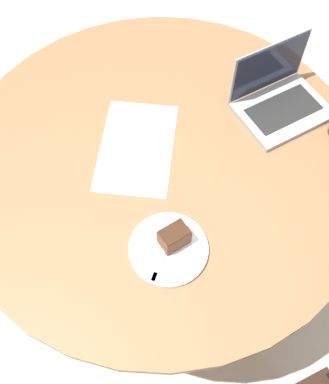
{
  "coord_description": "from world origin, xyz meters",
  "views": [
    {
      "loc": [
        -0.85,
        0.02,
        1.97
      ],
      "look_at": [
        -0.17,
        -0.0,
        0.81
      ],
      "focal_mm": 42.0,
      "sensor_mm": 36.0,
      "label": 1
    }
  ],
  "objects": [
    {
      "name": "ground_plane",
      "position": [
        0.0,
        0.0,
        0.0
      ],
      "size": [
        12.0,
        12.0,
        0.0
      ],
      "primitive_type": "plane",
      "color": "#B7AD9E"
    },
    {
      "name": "dining_table",
      "position": [
        0.0,
        0.0,
        0.63
      ],
      "size": [
        1.35,
        1.35,
        0.77
      ],
      "color": "brown",
      "rests_on": "ground_plane"
    },
    {
      "name": "paper_document",
      "position": [
        0.03,
        0.08,
        0.77
      ],
      "size": [
        0.4,
        0.29,
        0.0
      ],
      "rotation": [
        0.0,
        0.0,
        -0.15
      ],
      "color": "white",
      "rests_on": "dining_table"
    },
    {
      "name": "plate",
      "position": [
        -0.34,
        -0.01,
        0.77
      ],
      "size": [
        0.23,
        0.23,
        0.01
      ],
      "color": "silver",
      "rests_on": "dining_table"
    },
    {
      "name": "cake_slice",
      "position": [
        -0.32,
        -0.03,
        0.81
      ],
      "size": [
        0.09,
        0.1,
        0.06
      ],
      "rotation": [
        0.0,
        0.0,
        2.1
      ],
      "color": "brown",
      "rests_on": "plate"
    },
    {
      "name": "fork",
      "position": [
        -0.38,
        0.01,
        0.78
      ],
      "size": [
        0.17,
        0.08,
        0.0
      ],
      "rotation": [
        0.0,
        0.0,
        9.05
      ],
      "color": "silver",
      "rests_on": "plate"
    },
    {
      "name": "laptop",
      "position": [
        0.18,
        -0.41,
        0.8
      ],
      "size": [
        0.34,
        0.37,
        0.21
      ],
      "rotation": [
        0.0,
        0.0,
        8.33
      ],
      "color": "gray",
      "rests_on": "dining_table"
    }
  ]
}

